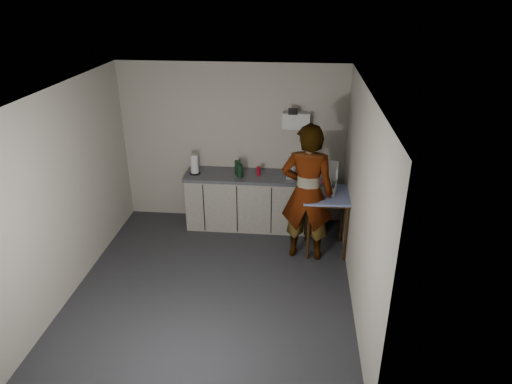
# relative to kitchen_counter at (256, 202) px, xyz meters

# --- Properties ---
(ground) EXTENTS (4.00, 4.00, 0.00)m
(ground) POSITION_rel_kitchen_counter_xyz_m (-0.40, -1.70, -0.43)
(ground) COLOR #292A2E
(ground) RESTS_ON ground
(wall_back) EXTENTS (3.60, 0.02, 2.60)m
(wall_back) POSITION_rel_kitchen_counter_xyz_m (-0.40, 0.29, 0.87)
(wall_back) COLOR beige
(wall_back) RESTS_ON ground
(wall_right) EXTENTS (0.02, 4.00, 2.60)m
(wall_right) POSITION_rel_kitchen_counter_xyz_m (1.39, -1.70, 0.87)
(wall_right) COLOR beige
(wall_right) RESTS_ON ground
(wall_left) EXTENTS (0.02, 4.00, 2.60)m
(wall_left) POSITION_rel_kitchen_counter_xyz_m (-2.19, -1.70, 0.87)
(wall_left) COLOR beige
(wall_left) RESTS_ON ground
(ceiling) EXTENTS (3.60, 4.00, 0.01)m
(ceiling) POSITION_rel_kitchen_counter_xyz_m (-0.40, -1.70, 2.17)
(ceiling) COLOR white
(ceiling) RESTS_ON wall_back
(kitchen_counter) EXTENTS (2.24, 0.62, 0.91)m
(kitchen_counter) POSITION_rel_kitchen_counter_xyz_m (0.00, 0.00, 0.00)
(kitchen_counter) COLOR black
(kitchen_counter) RESTS_ON ground
(wall_shelf) EXTENTS (0.42, 0.18, 0.37)m
(wall_shelf) POSITION_rel_kitchen_counter_xyz_m (0.60, 0.22, 1.32)
(wall_shelf) COLOR white
(wall_shelf) RESTS_ON ground
(side_table) EXTENTS (0.74, 0.74, 0.93)m
(side_table) POSITION_rel_kitchen_counter_xyz_m (1.10, -0.65, 0.38)
(side_table) COLOR #381D0C
(side_table) RESTS_ON ground
(standing_man) EXTENTS (0.78, 0.56, 2.02)m
(standing_man) POSITION_rel_kitchen_counter_xyz_m (0.80, -0.83, 0.58)
(standing_man) COLOR #B2A593
(standing_man) RESTS_ON ground
(soap_bottle) EXTENTS (0.14, 0.14, 0.29)m
(soap_bottle) POSITION_rel_kitchen_counter_xyz_m (-0.24, -0.11, 0.63)
(soap_bottle) COLOR black
(soap_bottle) RESTS_ON kitchen_counter
(soda_can) EXTENTS (0.07, 0.07, 0.13)m
(soda_can) POSITION_rel_kitchen_counter_xyz_m (0.04, 0.00, 0.55)
(soda_can) COLOR red
(soda_can) RESTS_ON kitchen_counter
(dark_bottle) EXTENTS (0.07, 0.07, 0.22)m
(dark_bottle) POSITION_rel_kitchen_counter_xyz_m (-0.30, 0.01, 0.59)
(dark_bottle) COLOR black
(dark_bottle) RESTS_ON kitchen_counter
(paper_towel) EXTENTS (0.18, 0.18, 0.32)m
(paper_towel) POSITION_rel_kitchen_counter_xyz_m (-0.97, -0.04, 0.63)
(paper_towel) COLOR black
(paper_towel) RESTS_ON kitchen_counter
(dish_rack) EXTENTS (0.42, 0.31, 0.29)m
(dish_rack) POSITION_rel_kitchen_counter_xyz_m (0.69, -0.02, 0.55)
(dish_rack) COLOR white
(dish_rack) RESTS_ON kitchen_counter
(bakery_box) EXTENTS (0.35, 0.36, 0.42)m
(bakery_box) POSITION_rel_kitchen_counter_xyz_m (1.06, -0.55, 0.60)
(bakery_box) COLOR white
(bakery_box) RESTS_ON side_table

